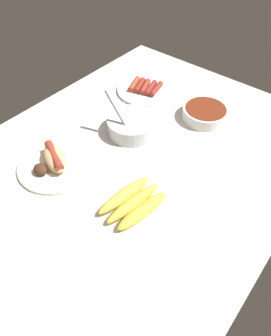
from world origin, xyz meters
TOP-DOWN VIEW (x-y plane):
  - ground_plane at (0.00, 0.00)cm, footprint 120.00×90.00cm
  - bowl_chili at (-31.08, 6.27)cm, footprint 15.39×15.39cm
  - banana_bunch at (13.29, 11.35)cm, footprint 18.33×12.59cm
  - plate_hotdog_assembled at (16.67, -15.55)cm, footprint 22.56×22.56cm
  - bowl_coleslaw at (-9.63, -8.43)cm, footprint 15.91×15.91cm
  - plate_sausages at (-31.05, -19.82)cm, footprint 21.17×21.17cm

SIDE VIEW (x-z plane):
  - ground_plane at x=0.00cm, z-range -3.00..0.00cm
  - plate_sausages at x=-31.05cm, z-range -0.58..2.45cm
  - banana_bunch at x=13.29cm, z-range -0.07..3.43cm
  - plate_hotdog_assembled at x=16.67cm, z-range -1.03..4.58cm
  - bowl_chili at x=-31.08cm, z-range 0.22..4.32cm
  - bowl_coleslaw at x=-9.63cm, z-range -4.75..10.55cm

